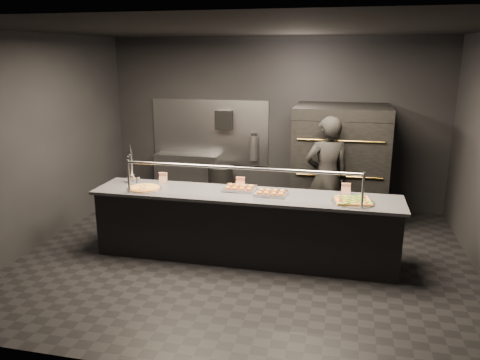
{
  "coord_description": "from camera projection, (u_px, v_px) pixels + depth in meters",
  "views": [
    {
      "loc": [
        1.26,
        -5.79,
        2.7
      ],
      "look_at": [
        -0.1,
        0.2,
        1.05
      ],
      "focal_mm": 35.0,
      "sensor_mm": 36.0,
      "label": 1
    }
  ],
  "objects": [
    {
      "name": "room",
      "position": [
        243.0,
        150.0,
        6.09
      ],
      "size": [
        6.04,
        6.0,
        3.0
      ],
      "color": "black",
      "rests_on": "ground"
    },
    {
      "name": "worker",
      "position": [
        326.0,
        177.0,
        7.02
      ],
      "size": [
        0.78,
        0.65,
        1.84
      ],
      "primitive_type": "imported",
      "rotation": [
        0.0,
        0.0,
        3.49
      ],
      "color": "black",
      "rests_on": "ground"
    },
    {
      "name": "beer_tap",
      "position": [
        132.0,
        171.0,
        6.68
      ],
      "size": [
        0.15,
        0.21,
        0.57
      ],
      "color": "silver",
      "rests_on": "service_counter"
    },
    {
      "name": "trash_bin",
      "position": [
        221.0,
        187.0,
        8.5
      ],
      "size": [
        0.45,
        0.45,
        0.74
      ],
      "primitive_type": "cylinder",
      "color": "black",
      "rests_on": "ground"
    },
    {
      "name": "service_counter",
      "position": [
        244.0,
        226.0,
        6.3
      ],
      "size": [
        4.1,
        0.78,
        1.37
      ],
      "color": "black",
      "rests_on": "ground"
    },
    {
      "name": "condiment_jar",
      "position": [
        134.0,
        179.0,
        6.71
      ],
      "size": [
        0.16,
        0.06,
        0.11
      ],
      "color": "silver",
      "rests_on": "service_counter"
    },
    {
      "name": "slider_tray_b",
      "position": [
        271.0,
        193.0,
        6.12
      ],
      "size": [
        0.45,
        0.36,
        0.07
      ],
      "color": "silver",
      "rests_on": "service_counter"
    },
    {
      "name": "prep_shelf",
      "position": [
        188.0,
        177.0,
        8.83
      ],
      "size": [
        1.2,
        0.35,
        0.9
      ],
      "primitive_type": "cube",
      "color": "#99999E",
      "rests_on": "ground"
    },
    {
      "name": "fire_extinguisher",
      "position": [
        254.0,
        148.0,
        8.48
      ],
      "size": [
        0.14,
        0.14,
        0.51
      ],
      "color": "#B2B2B7",
      "rests_on": "room"
    },
    {
      "name": "pizza_oven",
      "position": [
        340.0,
        163.0,
        7.7
      ],
      "size": [
        1.5,
        1.23,
        1.91
      ],
      "color": "black",
      "rests_on": "ground"
    },
    {
      "name": "slider_tray_a",
      "position": [
        239.0,
        188.0,
        6.34
      ],
      "size": [
        0.45,
        0.35,
        0.07
      ],
      "color": "silver",
      "rests_on": "service_counter"
    },
    {
      "name": "towel_dispenser",
      "position": [
        224.0,
        120.0,
        8.46
      ],
      "size": [
        0.3,
        0.2,
        0.35
      ],
      "primitive_type": "cube",
      "color": "black",
      "rests_on": "room"
    },
    {
      "name": "square_pizza",
      "position": [
        353.0,
        201.0,
        5.81
      ],
      "size": [
        0.54,
        0.54,
        0.05
      ],
      "color": "silver",
      "rests_on": "service_counter"
    },
    {
      "name": "tent_cards",
      "position": [
        247.0,
        182.0,
        6.43
      ],
      "size": [
        2.68,
        0.04,
        0.15
      ],
      "color": "white",
      "rests_on": "service_counter"
    },
    {
      "name": "round_pizza",
      "position": [
        144.0,
        188.0,
        6.38
      ],
      "size": [
        0.48,
        0.48,
        0.03
      ],
      "color": "silver",
      "rests_on": "service_counter"
    }
  ]
}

